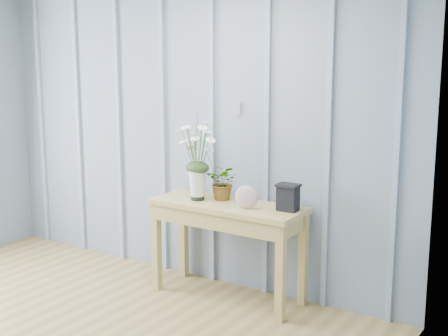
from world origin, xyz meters
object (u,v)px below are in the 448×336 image
Objects in this scene: sideboard at (228,218)px; carved_box at (288,197)px; daisy_vase at (197,147)px; felt_disc_vessel at (246,197)px.

carved_box reaches higher than sideboard.
carved_box is at bearing 6.95° from daisy_vase.
daisy_vase is 0.56m from felt_disc_vessel.
felt_disc_vessel is (0.46, -0.03, -0.33)m from daisy_vase.
felt_disc_vessel is 0.30m from carved_box.
felt_disc_vessel is at bearing -18.32° from sideboard.
daisy_vase is 3.77× the size of felt_disc_vessel.
carved_box is at bearing 9.66° from felt_disc_vessel.
daisy_vase reaches higher than sideboard.
carved_box is at bearing 6.05° from sideboard.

